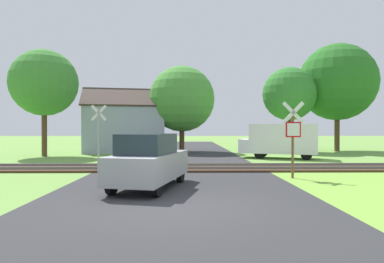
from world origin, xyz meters
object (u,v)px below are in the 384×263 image
(tree_right, at_px, (289,94))
(mail_truck, at_px, (281,139))
(house, at_px, (124,127))
(tree_left, at_px, (44,83))
(stop_sign_near, at_px, (293,134))
(crossing_sign_far, at_px, (99,130))
(parked_car, at_px, (149,161))
(tree_far, at_px, (337,82))
(tree_center, at_px, (182,99))

(tree_right, xyz_separation_m, mail_truck, (-2.41, -6.15, -3.59))
(house, relative_size, tree_left, 1.00)
(stop_sign_near, distance_m, house, 18.29)
(tree_left, bearing_deg, mail_truck, -6.96)
(crossing_sign_far, relative_size, parked_car, 0.76)
(tree_right, bearing_deg, tree_left, -167.30)
(tree_right, bearing_deg, tree_far, 12.34)
(tree_left, bearing_deg, crossing_sign_far, -46.49)
(house, height_order, tree_center, tree_center)
(house, xyz_separation_m, mail_truck, (11.44, -6.77, -0.81))
(house, bearing_deg, parked_car, -87.45)
(tree_left, bearing_deg, parked_car, -55.88)
(stop_sign_near, bearing_deg, tree_right, -107.81)
(tree_left, relative_size, mail_truck, 1.43)
(tree_left, relative_size, tree_center, 1.04)
(stop_sign_near, bearing_deg, mail_truck, -104.08)
(crossing_sign_far, xyz_separation_m, tree_right, (13.33, 9.66, 2.95))
(tree_center, relative_size, mail_truck, 1.37)
(stop_sign_near, xyz_separation_m, tree_right, (4.37, 15.02, 3.09))
(stop_sign_near, height_order, tree_far, tree_far)
(stop_sign_near, height_order, house, house)
(tree_center, xyz_separation_m, mail_truck, (6.54, -6.48, -3.19))
(house, distance_m, tree_center, 5.46)
(house, relative_size, tree_right, 1.06)
(tree_left, distance_m, tree_far, 23.56)
(tree_far, bearing_deg, tree_center, -177.24)
(house, distance_m, mail_truck, 13.32)
(stop_sign_near, height_order, tree_right, tree_right)
(tree_left, height_order, tree_center, tree_left)
(tree_far, xyz_separation_m, mail_truck, (-6.85, -7.12, -4.70))
(tree_center, relative_size, parked_car, 1.68)
(stop_sign_near, distance_m, tree_left, 18.16)
(house, relative_size, tree_far, 0.81)
(stop_sign_near, xyz_separation_m, tree_far, (8.81, 15.99, 4.20))
(parked_car, bearing_deg, crossing_sign_far, 128.68)
(crossing_sign_far, relative_size, house, 0.43)
(house, xyz_separation_m, parked_car, (4.09, -17.75, -1.15))
(house, height_order, tree_far, tree_far)
(tree_left, distance_m, mail_truck, 16.72)
(stop_sign_near, relative_size, tree_right, 0.43)
(mail_truck, relative_size, parked_car, 1.23)
(tree_far, height_order, parked_car, tree_far)
(stop_sign_near, height_order, mail_truck, stop_sign_near)
(parked_car, bearing_deg, tree_right, 73.45)
(tree_left, bearing_deg, tree_far, 12.63)
(tree_far, bearing_deg, parked_car, -128.10)
(tree_right, distance_m, parked_car, 20.11)
(house, relative_size, tree_center, 1.04)
(tree_center, height_order, tree_right, tree_center)
(parked_car, bearing_deg, tree_center, 100.45)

